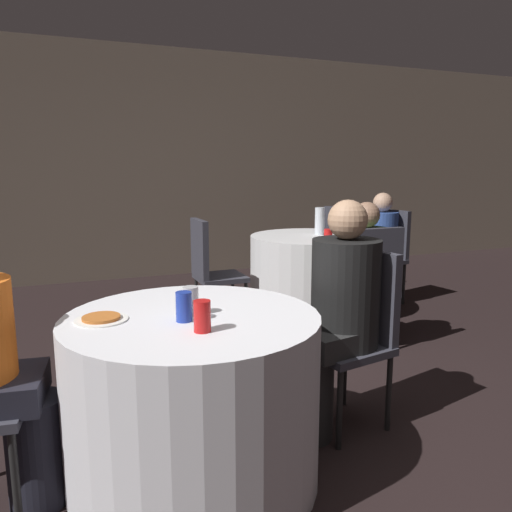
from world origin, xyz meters
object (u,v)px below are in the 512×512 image
(soda_can_silver, at_px, (191,301))
(chair_far_northeast, at_px, (338,242))
(table_far, at_px, (310,276))
(soda_can_red, at_px, (202,316))
(chair_far_east, at_px, (388,248))
(chair_far_south, at_px, (372,278))
(person_green_jacket, at_px, (359,272))
(soda_can_blue, at_px, (184,307))
(chair_far_west, at_px, (209,264))
(bottle_far, at_px, (320,221))
(table_near, at_px, (194,399))
(person_blue_shirt, at_px, (375,249))
(person_black_shirt, at_px, (336,316))
(chair_near_east, at_px, (358,323))
(pizza_plate_near, at_px, (101,319))

(soda_can_silver, bearing_deg, chair_far_northeast, 48.83)
(table_far, xyz_separation_m, soda_can_red, (-1.66, -2.24, 0.44))
(chair_far_east, distance_m, chair_far_south, 1.48)
(chair_far_northeast, bearing_deg, person_green_jacket, 110.47)
(chair_far_northeast, height_order, soda_can_blue, chair_far_northeast)
(chair_far_west, bearing_deg, chair_far_east, 94.19)
(chair_far_northeast, relative_size, chair_far_south, 1.00)
(soda_can_silver, xyz_separation_m, bottle_far, (1.75, 2.04, 0.06))
(chair_far_south, xyz_separation_m, soda_can_silver, (-1.64, -1.03, 0.26))
(table_near, xyz_separation_m, chair_far_west, (0.67, 2.01, 0.18))
(chair_far_northeast, distance_m, bottle_far, 0.94)
(soda_can_red, bearing_deg, chair_far_east, 42.24)
(soda_can_blue, xyz_separation_m, soda_can_red, (0.03, -0.15, 0.00))
(chair_far_south, distance_m, soda_can_red, 2.10)
(table_near, bearing_deg, chair_far_east, 39.67)
(table_far, height_order, person_blue_shirt, person_blue_shirt)
(person_black_shirt, relative_size, person_green_jacket, 1.08)
(person_black_shirt, xyz_separation_m, person_green_jacket, (0.85, 1.07, -0.05))
(table_far, distance_m, soda_can_blue, 2.72)
(table_far, distance_m, person_blue_shirt, 0.82)
(soda_can_red, distance_m, bottle_far, 2.88)
(table_near, relative_size, chair_far_west, 1.16)
(chair_near_east, xyz_separation_m, chair_far_northeast, (1.40, 2.52, 0.00))
(chair_far_west, bearing_deg, chair_far_south, 44.64)
(chair_far_south, distance_m, soda_can_blue, 2.04)
(chair_far_south, relative_size, person_green_jacket, 0.84)
(soda_can_silver, height_order, soda_can_blue, same)
(chair_far_northeast, relative_size, person_blue_shirt, 0.84)
(chair_far_east, height_order, soda_can_silver, chair_far_east)
(chair_far_east, xyz_separation_m, pizza_plate_near, (-2.97, -2.09, 0.20))
(table_near, distance_m, chair_near_east, 0.98)
(person_black_shirt, distance_m, person_green_jacket, 1.37)
(person_black_shirt, bearing_deg, table_near, 90.00)
(person_black_shirt, xyz_separation_m, soda_can_silver, (-0.79, -0.13, 0.19))
(pizza_plate_near, bearing_deg, person_blue_shirt, 36.42)
(chair_far_south, bearing_deg, bottle_far, 84.16)
(soda_can_blue, bearing_deg, person_blue_shirt, 41.53)
(chair_far_east, height_order, soda_can_red, chair_far_east)
(chair_far_east, relative_size, person_green_jacket, 0.84)
(table_near, xyz_separation_m, pizza_plate_near, (-0.36, 0.07, 0.38))
(pizza_plate_near, relative_size, bottle_far, 0.86)
(chair_far_south, bearing_deg, soda_can_silver, -147.37)
(soda_can_blue, bearing_deg, chair_far_northeast, 49.04)
(person_blue_shirt, xyz_separation_m, soda_can_red, (-2.45, -2.36, 0.25))
(chair_far_west, distance_m, soda_can_silver, 2.13)
(table_far, xyz_separation_m, bottle_far, (0.10, 0.03, 0.50))
(bottle_far, bearing_deg, person_blue_shirt, 7.33)
(table_far, bearing_deg, soda_can_silver, -129.39)
(person_green_jacket, bearing_deg, pizza_plate_near, -149.91)
(chair_far_northeast, xyz_separation_m, chair_far_west, (-1.67, -0.68, 0.00))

